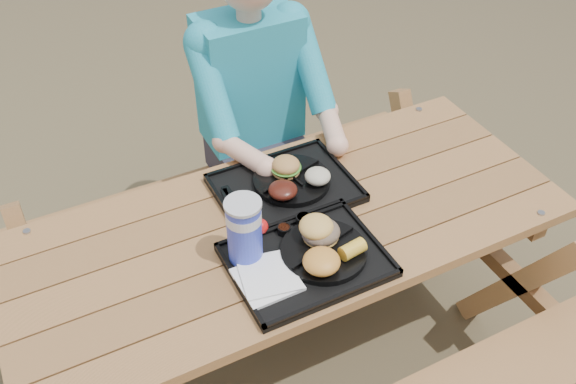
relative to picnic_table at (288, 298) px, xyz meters
name	(u,v)px	position (x,y,z in m)	size (l,w,h in m)	color
ground	(288,359)	(0.00, 0.00, -0.38)	(60.00, 60.00, 0.00)	#999999
picnic_table	(288,298)	(0.00, 0.00, 0.00)	(1.80, 1.49, 0.75)	#999999
tray_near	(306,261)	(-0.03, -0.18, 0.39)	(0.45, 0.35, 0.02)	black
tray_far	(285,189)	(0.06, 0.14, 0.39)	(0.45, 0.35, 0.02)	black
plate_near	(324,251)	(0.02, -0.19, 0.41)	(0.26, 0.26, 0.02)	black
plate_far	(292,180)	(0.09, 0.15, 0.41)	(0.26, 0.26, 0.02)	black
napkin_stack	(267,279)	(-0.17, -0.20, 0.40)	(0.17, 0.17, 0.02)	white
soda_cup	(244,232)	(-0.19, -0.09, 0.50)	(0.10, 0.10, 0.21)	#1C2ED3
condiment_bbq	(284,230)	(-0.04, -0.05, 0.41)	(0.04, 0.04, 0.03)	black
condiment_mustard	(304,220)	(0.03, -0.05, 0.41)	(0.05, 0.05, 0.03)	orange
sandwich	(321,224)	(0.04, -0.14, 0.47)	(0.11, 0.11, 0.11)	#EEB454
mac_cheese	(322,261)	(-0.02, -0.25, 0.44)	(0.11, 0.11, 0.05)	gold
corn_cob	(353,249)	(0.09, -0.24, 0.44)	(0.08, 0.08, 0.05)	yellow
cutlery_far	(233,199)	(-0.12, 0.16, 0.40)	(0.03, 0.15, 0.01)	black
burger	(286,162)	(0.09, 0.19, 0.46)	(0.10, 0.10, 0.09)	#BE8343
baked_beans	(283,190)	(0.03, 0.09, 0.44)	(0.10, 0.10, 0.04)	#45150D
potato_salad	(318,176)	(0.16, 0.09, 0.44)	(0.09, 0.09, 0.05)	beige
diner	(254,130)	(0.17, 0.65, 0.27)	(0.48, 0.84, 1.28)	#1AB7A6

